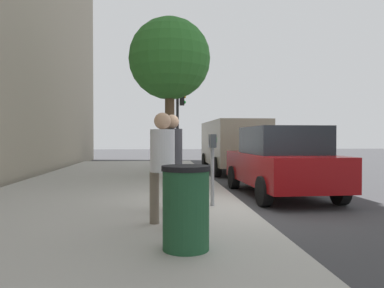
{
  "coord_description": "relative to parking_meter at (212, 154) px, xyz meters",
  "views": [
    {
      "loc": [
        -7.68,
        1.7,
        1.5
      ],
      "look_at": [
        -0.14,
        1.07,
        1.37
      ],
      "focal_mm": 35.18,
      "sensor_mm": 36.0,
      "label": 1
    }
  ],
  "objects": [
    {
      "name": "parking_meter",
      "position": [
        0.0,
        0.0,
        0.0
      ],
      "size": [
        0.36,
        0.12,
        1.41
      ],
      "color": "gray",
      "rests_on": "sidewalk_slab"
    },
    {
      "name": "parked_sedan_near",
      "position": [
        2.06,
        -2.04,
        -0.27
      ],
      "size": [
        4.46,
        2.1,
        1.77
      ],
      "color": "maroon",
      "rests_on": "ground_plane"
    },
    {
      "name": "parked_van_far",
      "position": [
        8.47,
        -2.04,
        0.09
      ],
      "size": [
        5.24,
        2.2,
        2.18
      ],
      "color": "gray",
      "rests_on": "ground_plane"
    },
    {
      "name": "sidewalk_slab",
      "position": [
        0.38,
        2.31,
        -1.09
      ],
      "size": [
        28.0,
        6.0,
        0.15
      ],
      "primitive_type": "cube",
      "color": "#A8A59E",
      "rests_on": "ground_plane"
    },
    {
      "name": "street_tree",
      "position": [
        5.47,
        0.71,
        2.96
      ],
      "size": [
        2.76,
        2.76,
        5.4
      ],
      "color": "brown",
      "rests_on": "sidewalk_slab"
    },
    {
      "name": "traffic_signal",
      "position": [
        9.35,
        0.17,
        1.41
      ],
      "size": [
        0.24,
        0.44,
        3.6
      ],
      "color": "black",
      "rests_on": "sidewalk_slab"
    },
    {
      "name": "pedestrian_at_meter",
      "position": [
        -0.37,
        0.81,
        0.03
      ],
      "size": [
        0.53,
        0.39,
        1.77
      ],
      "rotation": [
        0.0,
        0.0,
        -1.38
      ],
      "color": "tan",
      "rests_on": "sidewalk_slab"
    },
    {
      "name": "trash_bin",
      "position": [
        -2.81,
        0.71,
        -0.51
      ],
      "size": [
        0.59,
        0.59,
        1.01
      ],
      "color": "#1E4C2D",
      "rests_on": "sidewalk_slab"
    },
    {
      "name": "pedestrian_bystander",
      "position": [
        -1.54,
        0.98,
        -0.0
      ],
      "size": [
        0.43,
        0.4,
        1.73
      ],
      "rotation": [
        0.0,
        0.0,
        -0.83
      ],
      "color": "#726656",
      "rests_on": "sidewalk_slab"
    },
    {
      "name": "ground_plane",
      "position": [
        0.38,
        -0.69,
        -1.17
      ],
      "size": [
        80.0,
        80.0,
        0.0
      ],
      "primitive_type": "plane",
      "color": "#38383A",
      "rests_on": "ground"
    }
  ]
}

